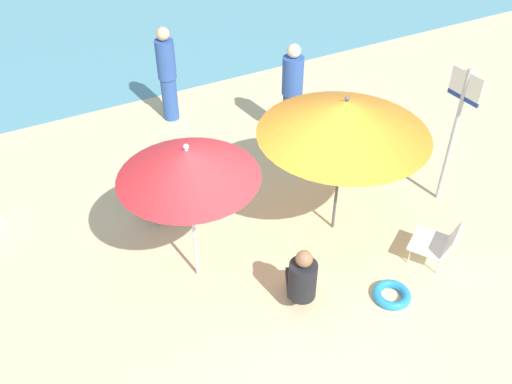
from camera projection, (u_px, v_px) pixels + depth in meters
ground_plane at (276, 285)px, 6.68m from camera, size 40.00×40.00×0.00m
umbrella_red at (188, 164)px, 5.78m from camera, size 1.54×1.54×1.90m
umbrella_orange at (345, 117)px, 6.43m from camera, size 2.07×2.07×1.98m
beach_chair_a at (359, 153)px, 8.25m from camera, size 0.70×0.71×0.64m
beach_chair_b at (159, 191)px, 7.59m from camera, size 0.61×0.66×0.59m
beach_chair_c at (439, 242)px, 6.80m from camera, size 0.69×0.71×0.58m
person_a at (167, 74)px, 9.19m from camera, size 0.31×0.31×1.64m
person_b at (292, 93)px, 8.73m from camera, size 0.33×0.33×1.62m
person_c at (302, 278)px, 6.17m from camera, size 0.46×0.55×0.90m
warning_sign at (458, 118)px, 7.17m from camera, size 0.06×0.49×2.01m
swim_ring at (392, 295)px, 6.50m from camera, size 0.45×0.45×0.10m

